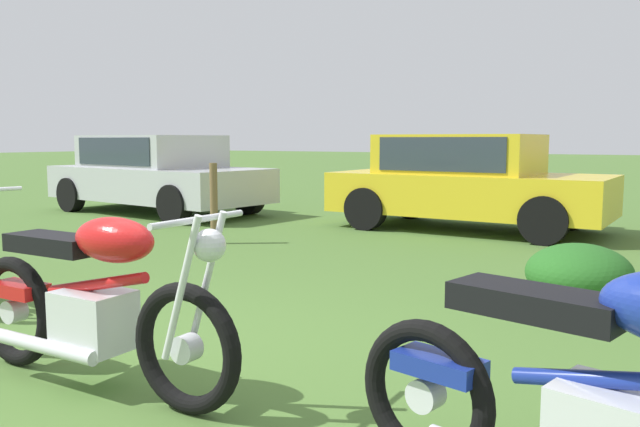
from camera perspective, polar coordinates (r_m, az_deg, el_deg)
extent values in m
plane|color=#476B2D|center=(4.09, -16.22, -13.09)|extent=(120.00, 120.00, 0.00)
torus|color=black|center=(3.32, -11.71, -11.57)|extent=(0.67, 0.10, 0.66)
torus|color=black|center=(4.33, -25.38, -7.78)|extent=(0.67, 0.10, 0.66)
cylinder|color=silver|center=(3.32, -11.71, -11.57)|extent=(0.14, 0.10, 0.14)
cylinder|color=silver|center=(4.33, -25.38, -7.78)|extent=(0.14, 0.10, 0.14)
cylinder|color=silver|center=(3.26, -9.99, -5.96)|extent=(0.27, 0.04, 0.72)
cylinder|color=silver|center=(3.13, -12.15, -6.54)|extent=(0.27, 0.04, 0.72)
cube|color=silver|center=(3.77, -19.32, -8.85)|extent=(0.40, 0.30, 0.32)
cylinder|color=red|center=(3.70, -19.14, -5.94)|extent=(0.75, 0.07, 0.22)
ellipsoid|color=red|center=(3.54, -17.72, -2.23)|extent=(0.52, 0.27, 0.24)
cube|color=black|center=(3.92, -22.37, -2.48)|extent=(0.60, 0.25, 0.10)
cube|color=red|center=(4.25, -25.01, -6.09)|extent=(0.36, 0.18, 0.08)
cylinder|color=silver|center=(3.11, -10.62, -0.51)|extent=(0.04, 0.64, 0.03)
sphere|color=silver|center=(3.09, -9.74, -2.79)|extent=(0.16, 0.16, 0.16)
cylinder|color=silver|center=(3.88, -23.21, -10.72)|extent=(0.80, 0.09, 0.08)
torus|color=black|center=(2.79, 9.32, -15.47)|extent=(0.63, 0.22, 0.63)
cylinder|color=silver|center=(2.79, 9.32, -15.47)|extent=(0.16, 0.13, 0.14)
cylinder|color=navy|center=(2.38, 25.72, -13.17)|extent=(0.80, 0.23, 0.23)
cube|color=black|center=(2.44, 18.50, -7.48)|extent=(0.64, 0.36, 0.10)
cube|color=navy|center=(2.71, 10.45, -13.01)|extent=(0.39, 0.25, 0.08)
cube|color=#B2B5BA|center=(12.31, -14.13, 2.60)|extent=(4.56, 2.32, 0.60)
cube|color=#B2B5BA|center=(12.40, -14.64, 5.29)|extent=(2.58, 1.92, 0.60)
cube|color=#2D3842|center=(12.40, -14.64, 5.39)|extent=(2.22, 1.91, 0.48)
cylinder|color=black|center=(11.80, -6.31, 1.47)|extent=(0.66, 0.29, 0.64)
cylinder|color=black|center=(10.63, -12.76, 0.80)|extent=(0.66, 0.29, 0.64)
cylinder|color=black|center=(14.03, -15.12, 2.09)|extent=(0.66, 0.29, 0.64)
cylinder|color=black|center=(13.06, -21.13, 1.56)|extent=(0.66, 0.29, 0.64)
cube|color=gold|center=(9.94, 13.00, 1.73)|extent=(4.05, 1.86, 0.60)
cube|color=gold|center=(9.96, 12.27, 5.10)|extent=(2.24, 1.65, 0.60)
cube|color=#2D3842|center=(9.96, 12.27, 5.22)|extent=(1.91, 1.68, 0.48)
cylinder|color=black|center=(10.42, 21.29, 0.40)|extent=(0.64, 0.23, 0.64)
cylinder|color=black|center=(8.81, 19.17, -0.57)|extent=(0.64, 0.23, 0.64)
cylinder|color=black|center=(11.22, 8.09, 1.19)|extent=(0.64, 0.23, 0.64)
cylinder|color=black|center=(9.74, 4.05, 0.43)|extent=(0.64, 0.23, 0.64)
cylinder|color=brown|center=(8.51, -9.35, 0.87)|extent=(0.10, 0.10, 1.05)
ellipsoid|color=#235D1E|center=(5.83, 21.88, -4.90)|extent=(0.86, 0.93, 0.49)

